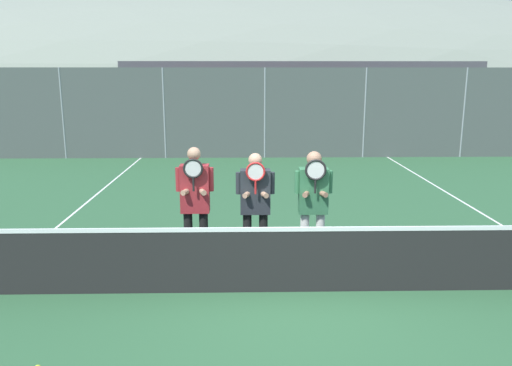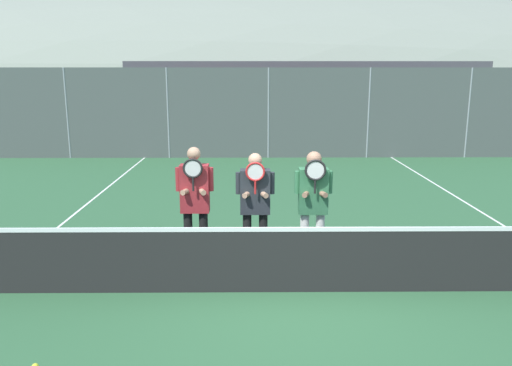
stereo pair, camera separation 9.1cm
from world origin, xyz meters
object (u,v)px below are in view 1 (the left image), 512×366
Objects in this scene: player_center_left at (255,201)px; car_center at (374,122)px; car_far_left at (127,122)px; player_leftmost at (195,200)px; player_center_right at (313,200)px; car_left_of_center at (252,121)px; car_right_of_center at (493,123)px.

car_center is (5.10, 13.04, -0.12)m from player_center_left.
player_center_left is 0.38× the size of car_far_left.
player_leftmost is at bearing -114.46° from car_center.
player_leftmost reaches higher than player_center_right.
car_far_left is at bearing 179.70° from car_center.
player_center_right is 14.37m from car_far_left.
player_leftmost is at bearing -94.36° from car_left_of_center.
player_leftmost is 0.40× the size of car_left_of_center.
player_center_right reaches higher than player_center_left.
player_leftmost is 1.04× the size of player_center_right.
player_center_left is 0.38× the size of car_left_of_center.
car_far_left is 1.02× the size of car_center.
car_right_of_center is at bearing -1.13° from car_far_left.
car_far_left is 5.04m from car_left_of_center.
player_center_right is 0.39× the size of car_left_of_center.
car_center is (5.98, 13.14, -0.17)m from player_leftmost.
player_center_right is at bearing -4.91° from player_center_left.
car_left_of_center reaches higher than player_leftmost.
player_center_right is 13.02m from car_left_of_center.
player_center_right reaches higher than car_center.
car_right_of_center is at bearing -2.89° from car_center.
car_far_left is (-4.91, 13.09, -0.09)m from player_center_left.
player_center_right is 0.40× the size of car_center.
car_far_left is at bearing 113.64° from player_center_right.
car_right_of_center is at bearing 50.25° from player_leftmost.
player_leftmost is 13.79m from car_far_left.
player_leftmost is 0.41× the size of car_center.
car_left_of_center is 1.11× the size of car_right_of_center.
car_left_of_center is (-0.73, 13.00, -0.10)m from player_center_right.
player_center_left is 16.15m from car_right_of_center.
player_center_left is 12.93m from car_left_of_center.
car_center is at bearing 72.04° from player_center_right.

